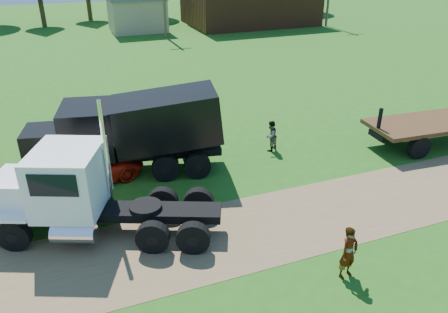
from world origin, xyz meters
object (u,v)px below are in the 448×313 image
object	(u,v)px
black_dump_truck	(131,129)
orange_pickup	(88,168)
spectator_a	(349,253)
white_semi_tractor	(73,192)

from	to	relation	value
black_dump_truck	orange_pickup	xyz separation A→B (m)	(-2.04, -0.28, -1.38)
spectator_a	orange_pickup	bearing A→B (deg)	113.23
black_dump_truck	spectator_a	bearing A→B (deg)	-51.31
white_semi_tractor	orange_pickup	distance (m)	3.76
black_dump_truck	orange_pickup	bearing A→B (deg)	-160.82
spectator_a	white_semi_tractor	bearing A→B (deg)	130.25
orange_pickup	spectator_a	bearing A→B (deg)	-155.22
orange_pickup	spectator_a	xyz separation A→B (m)	(6.81, -8.98, 0.22)
white_semi_tractor	black_dump_truck	size ratio (longest dim) A/B	0.91
white_semi_tractor	spectator_a	size ratio (longest dim) A/B	4.49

